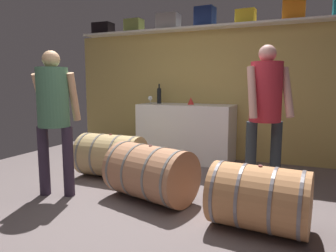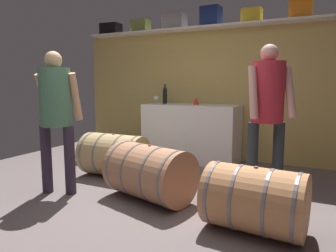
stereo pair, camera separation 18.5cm
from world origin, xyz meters
The scene contains 18 objects.
ground_plane centered at (0.00, 0.63, -0.01)m, with size 6.23×8.24×0.02m, color #655959.
back_wall_panel centered at (0.00, 2.52, 1.08)m, with size 5.03×0.10×2.16m, color tan.
high_shelf_board centered at (0.00, 2.37, 2.18)m, with size 4.62×0.40×0.03m, color silver.
toolcase_black centered at (-1.99, 2.37, 2.30)m, with size 0.35×0.26×0.21m, color black.
toolcase_olive centered at (-1.33, 2.37, 2.30)m, with size 0.31×0.22×0.22m, color olive.
toolcase_grey centered at (-0.66, 2.37, 2.32)m, with size 0.37×0.27×0.26m, color gray.
toolcase_navy centered at (-0.01, 2.37, 2.35)m, with size 0.30×0.25×0.31m, color navy.
toolcase_yellow centered at (0.64, 2.37, 2.30)m, with size 0.30×0.18×0.22m, color yellow.
toolcase_orange centered at (1.33, 2.37, 2.35)m, with size 0.31×0.21×0.31m, color orange.
work_cabinet centered at (-0.24, 2.13, 0.47)m, with size 1.55×0.65×0.93m, color white.
wine_bottle_dark centered at (-0.75, 2.17, 1.08)m, with size 0.08×0.08×0.33m.
wine_glass centered at (-0.84, 2.01, 1.03)m, with size 0.08×0.08×0.14m.
red_funnel centered at (-0.16, 2.13, 0.99)m, with size 0.11×0.11×0.12m, color red.
wine_barrel_near centered at (0.03, 0.27, 0.30)m, with size 1.06×0.83×0.61m.
wine_barrel_far centered at (1.22, -0.01, 0.29)m, with size 0.87×0.63×0.58m.
wine_barrel_flank centered at (-0.85, 0.81, 0.30)m, with size 0.88×0.59×0.60m.
winemaker_pouring centered at (1.13, 1.05, 1.05)m, with size 0.56×0.49×1.71m.
visitor_tasting centered at (-1.03, -0.03, 1.00)m, with size 0.53×0.44×1.63m.
Camera 2 is at (1.69, -2.65, 1.27)m, focal length 33.51 mm.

